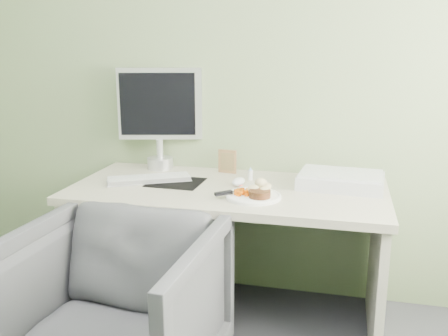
% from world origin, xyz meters
% --- Properties ---
extents(wall_back, '(3.50, 0.00, 3.50)m').
position_xyz_m(wall_back, '(0.00, 2.00, 1.35)').
color(wall_back, gray).
rests_on(wall_back, floor).
extents(desk, '(1.60, 0.75, 0.73)m').
position_xyz_m(desk, '(0.00, 1.62, 0.55)').
color(desk, '#BCB79E').
rests_on(desk, floor).
extents(plate, '(0.27, 0.27, 0.01)m').
position_xyz_m(plate, '(0.16, 1.48, 0.74)').
color(plate, white).
rests_on(plate, desk).
extents(steak, '(0.12, 0.12, 0.03)m').
position_xyz_m(steak, '(0.20, 1.45, 0.76)').
color(steak, black).
rests_on(steak, plate).
extents(potato_pile, '(0.14, 0.12, 0.06)m').
position_xyz_m(potato_pile, '(0.19, 1.53, 0.78)').
color(potato_pile, '#A2814F').
rests_on(potato_pile, plate).
extents(carrot_heap, '(0.06, 0.06, 0.04)m').
position_xyz_m(carrot_heap, '(0.10, 1.47, 0.76)').
color(carrot_heap, '#EC5F04').
rests_on(carrot_heap, plate).
extents(steak_knife, '(0.18, 0.18, 0.02)m').
position_xyz_m(steak_knife, '(0.05, 1.46, 0.76)').
color(steak_knife, silver).
rests_on(steak_knife, plate).
extents(mousepad, '(0.28, 0.25, 0.00)m').
position_xyz_m(mousepad, '(-0.29, 1.64, 0.73)').
color(mousepad, black).
rests_on(mousepad, desk).
extents(keyboard, '(0.44, 0.31, 0.02)m').
position_xyz_m(keyboard, '(-0.43, 1.64, 0.75)').
color(keyboard, white).
rests_on(keyboard, desk).
extents(computer_mouse, '(0.08, 0.12, 0.04)m').
position_xyz_m(computer_mouse, '(0.05, 1.68, 0.75)').
color(computer_mouse, white).
rests_on(computer_mouse, desk).
extents(photo_frame, '(0.11, 0.03, 0.13)m').
position_xyz_m(photo_frame, '(-0.07, 1.91, 0.80)').
color(photo_frame, olive).
rests_on(photo_frame, desk).
extents(eyedrop_bottle, '(0.02, 0.02, 0.07)m').
position_xyz_m(eyedrop_bottle, '(0.09, 1.79, 0.76)').
color(eyedrop_bottle, white).
rests_on(eyedrop_bottle, desk).
extents(scanner, '(0.44, 0.32, 0.07)m').
position_xyz_m(scanner, '(0.56, 1.76, 0.76)').
color(scanner, '#B9BCC1').
rests_on(scanner, desk).
extents(monitor, '(0.48, 0.18, 0.58)m').
position_xyz_m(monitor, '(-0.48, 1.94, 1.06)').
color(monitor, silver).
rests_on(monitor, desk).
extents(desk_chair, '(0.84, 0.86, 0.74)m').
position_xyz_m(desk_chair, '(-0.31, 0.92, 0.37)').
color(desk_chair, '#38383D').
rests_on(desk_chair, floor).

